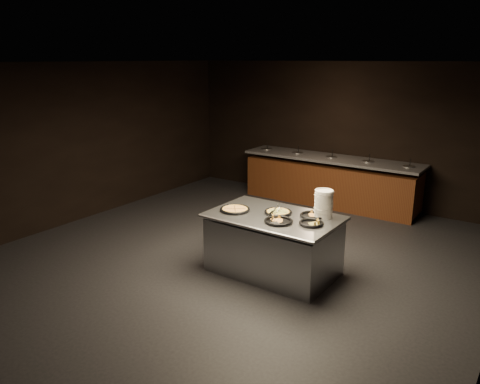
% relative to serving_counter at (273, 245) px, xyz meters
% --- Properties ---
extents(room, '(7.02, 8.02, 2.92)m').
position_rel_serving_counter_xyz_m(room, '(-0.69, -0.11, 1.04)').
color(room, black).
rests_on(room, ground).
extents(salad_bar, '(3.70, 0.83, 1.18)m').
position_rel_serving_counter_xyz_m(salad_bar, '(-0.69, 3.45, 0.03)').
color(salad_bar, '#522B13').
rests_on(salad_bar, ground).
extents(serving_counter, '(1.80, 1.17, 0.86)m').
position_rel_serving_counter_xyz_m(serving_counter, '(0.00, 0.00, 0.00)').
color(serving_counter, '#A6A9AD').
rests_on(serving_counter, ground).
extents(plate_stack, '(0.25, 0.25, 0.38)m').
position_rel_serving_counter_xyz_m(plate_stack, '(0.59, 0.31, 0.63)').
color(plate_stack, white).
rests_on(plate_stack, serving_counter).
extents(pan_veggie_whole, '(0.43, 0.43, 0.04)m').
position_rel_serving_counter_xyz_m(pan_veggie_whole, '(-0.57, -0.14, 0.46)').
color(pan_veggie_whole, black).
rests_on(pan_veggie_whole, serving_counter).
extents(pan_cheese_whole, '(0.39, 0.39, 0.04)m').
position_rel_serving_counter_xyz_m(pan_cheese_whole, '(0.00, 0.11, 0.46)').
color(pan_cheese_whole, black).
rests_on(pan_cheese_whole, serving_counter).
extents(pan_cheese_slices_a, '(0.35, 0.35, 0.04)m').
position_rel_serving_counter_xyz_m(pan_cheese_slices_a, '(0.47, 0.25, 0.46)').
color(pan_cheese_slices_a, black).
rests_on(pan_cheese_slices_a, serving_counter).
extents(pan_cheese_slices_b, '(0.38, 0.38, 0.04)m').
position_rel_serving_counter_xyz_m(pan_cheese_slices_b, '(0.19, -0.21, 0.46)').
color(pan_cheese_slices_b, black).
rests_on(pan_cheese_slices_b, serving_counter).
extents(pan_veggie_slices, '(0.33, 0.33, 0.04)m').
position_rel_serving_counter_xyz_m(pan_veggie_slices, '(0.59, -0.04, 0.46)').
color(pan_veggie_slices, black).
rests_on(pan_veggie_slices, serving_counter).
extents(server_left, '(0.08, 0.29, 0.14)m').
position_rel_serving_counter_xyz_m(server_left, '(-0.00, 0.08, 0.51)').
color(server_left, '#A6A9AD').
rests_on(server_left, serving_counter).
extents(server_right, '(0.29, 0.23, 0.16)m').
position_rel_serving_counter_xyz_m(server_right, '(0.11, -0.25, 0.52)').
color(server_right, '#A6A9AD').
rests_on(server_right, serving_counter).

